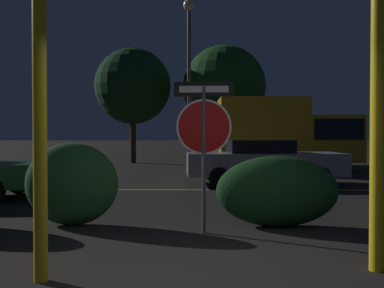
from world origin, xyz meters
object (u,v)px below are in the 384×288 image
(hedge_bush_1, at_px, (72,184))
(delivery_truck, at_px, (287,133))
(street_lamp, at_px, (189,55))
(tree_2, at_px, (224,87))
(yellow_pole_right, at_px, (378,108))
(hedge_bush_2, at_px, (277,191))
(passing_car_2, at_px, (263,161))
(tree_0, at_px, (133,86))
(stop_sign, at_px, (204,127))
(yellow_pole_left, at_px, (40,121))

(hedge_bush_1, height_order, delivery_truck, delivery_truck)
(street_lamp, xyz_separation_m, tree_2, (1.76, 5.03, -0.78))
(yellow_pole_right, bearing_deg, hedge_bush_2, 106.79)
(passing_car_2, bearing_deg, tree_2, -179.70)
(hedge_bush_1, distance_m, tree_0, 16.53)
(delivery_truck, bearing_deg, stop_sign, -18.78)
(delivery_truck, bearing_deg, yellow_pole_right, -8.77)
(tree_2, bearing_deg, passing_car_2, -86.50)
(hedge_bush_1, bearing_deg, tree_0, 95.41)
(tree_0, xyz_separation_m, tree_2, (4.93, -0.03, -0.06))
(delivery_truck, height_order, street_lamp, street_lamp)
(street_lamp, bearing_deg, tree_0, 122.10)
(stop_sign, bearing_deg, yellow_pole_right, -42.11)
(yellow_pole_right, xyz_separation_m, street_lamp, (-2.41, 13.33, 3.09))
(street_lamp, bearing_deg, delivery_truck, -0.91)
(stop_sign, distance_m, tree_2, 16.81)
(tree_0, height_order, tree_2, tree_2)
(hedge_bush_1, distance_m, tree_2, 16.76)
(yellow_pole_right, xyz_separation_m, hedge_bush_1, (-4.06, 2.31, -1.10))
(stop_sign, distance_m, passing_car_2, 6.78)
(hedge_bush_1, relative_size, delivery_truck, 0.27)
(tree_0, bearing_deg, yellow_pole_left, -83.84)
(hedge_bush_2, distance_m, street_lamp, 11.99)
(hedge_bush_2, relative_size, street_lamp, 0.28)
(delivery_truck, distance_m, tree_2, 6.15)
(tree_0, relative_size, tree_2, 0.98)
(hedge_bush_2, relative_size, tree_0, 0.32)
(yellow_pole_left, relative_size, yellow_pole_right, 0.91)
(street_lamp, bearing_deg, hedge_bush_2, -81.12)
(hedge_bush_2, bearing_deg, street_lamp, 98.88)
(yellow_pole_left, distance_m, hedge_bush_2, 4.06)
(stop_sign, distance_m, yellow_pole_right, 2.59)
(yellow_pole_right, bearing_deg, stop_sign, 136.64)
(passing_car_2, relative_size, tree_0, 0.77)
(stop_sign, height_order, hedge_bush_1, stop_sign)
(tree_0, bearing_deg, tree_2, -0.37)
(yellow_pole_right, height_order, passing_car_2, yellow_pole_right)
(street_lamp, bearing_deg, stop_sign, -87.38)
(yellow_pole_right, distance_m, tree_2, 18.51)
(hedge_bush_2, bearing_deg, hedge_bush_1, 179.27)
(street_lamp, height_order, tree_2, street_lamp)
(hedge_bush_1, relative_size, street_lamp, 0.21)
(stop_sign, relative_size, hedge_bush_2, 1.15)
(hedge_bush_2, bearing_deg, passing_car_2, 83.81)
(stop_sign, height_order, tree_2, tree_2)
(yellow_pole_left, relative_size, tree_2, 0.51)
(passing_car_2, xyz_separation_m, street_lamp, (-2.38, 5.09, 4.17))
(hedge_bush_1, xyz_separation_m, street_lamp, (1.65, 11.02, 4.19))
(yellow_pole_left, bearing_deg, hedge_bush_2, 42.96)
(yellow_pole_left, height_order, passing_car_2, yellow_pole_left)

